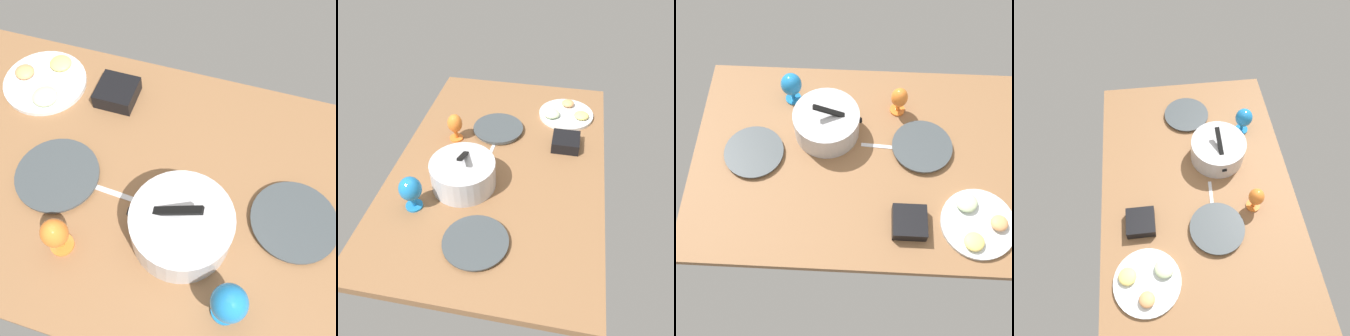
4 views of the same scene
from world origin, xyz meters
TOP-DOWN VIEW (x-y plane):
  - ground_plane at (0.00, 0.00)cm, footprint 160.00×104.00cm
  - dinner_plate_left at (-51.74, -0.32)cm, footprint 27.32×27.32cm
  - dinner_plate_right at (25.35, 6.46)cm, footprint 27.78×27.78cm
  - mixing_bowl at (-19.06, 13.92)cm, footprint 31.55×30.35cm
  - fruit_platter at (47.38, -29.58)cm, footprint 31.57×31.57cm
  - hurricane_glass_blue at (-36.97, 32.08)cm, footprint 9.97×9.97cm
  - hurricane_glass_orange at (14.30, 27.63)cm, footprint 7.93×7.93cm
  - square_bowl_black at (18.50, -31.49)cm, footprint 14.31×14.31cm
  - fork_by_right_plate at (6.29, 6.61)cm, footprint 18.08×2.87cm

SIDE VIEW (x-z plane):
  - ground_plane at x=0.00cm, z-range -4.00..0.00cm
  - fork_by_right_plate at x=6.29cm, z-range 0.00..0.60cm
  - dinner_plate_left at x=-51.74cm, z-range 0.04..2.08cm
  - dinner_plate_right at x=25.35cm, z-range 0.05..2.69cm
  - fruit_platter at x=47.38cm, z-range -1.09..4.43cm
  - square_bowl_black at x=18.50cm, z-range 0.34..6.34cm
  - mixing_bowl at x=-19.06cm, z-range -3.06..17.61cm
  - hurricane_glass_orange at x=14.30cm, z-range 1.65..17.03cm
  - hurricane_glass_blue at x=-36.97cm, z-range 2.12..19.02cm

